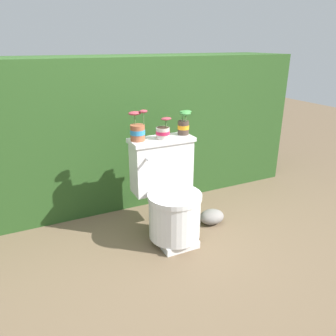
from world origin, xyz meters
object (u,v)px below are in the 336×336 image
at_px(potted_plant_midleft, 163,131).
at_px(potted_plant_middle, 184,124).
at_px(garden_stone, 212,217).
at_px(potted_plant_left, 137,130).
at_px(toilet, 169,196).

relative_size(potted_plant_midleft, potted_plant_middle, 0.84).
height_order(potted_plant_midleft, garden_stone, potted_plant_midleft).
xyz_separation_m(potted_plant_left, potted_plant_midleft, (0.19, -0.04, -0.02)).
distance_m(potted_plant_midleft, potted_plant_middle, 0.20).
distance_m(potted_plant_middle, garden_stone, 0.83).
bearing_deg(potted_plant_middle, toilet, -141.81).
height_order(potted_plant_left, potted_plant_middle, potted_plant_left).
height_order(toilet, potted_plant_middle, potted_plant_middle).
height_order(potted_plant_left, potted_plant_midleft, potted_plant_left).
bearing_deg(garden_stone, potted_plant_left, 167.78).
bearing_deg(potted_plant_left, potted_plant_middle, 0.39).
xyz_separation_m(toilet, potted_plant_left, (-0.18, 0.15, 0.50)).
bearing_deg(toilet, potted_plant_left, 140.17).
xyz_separation_m(potted_plant_middle, garden_stone, (0.21, -0.13, -0.79)).
relative_size(potted_plant_left, potted_plant_midleft, 1.40).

